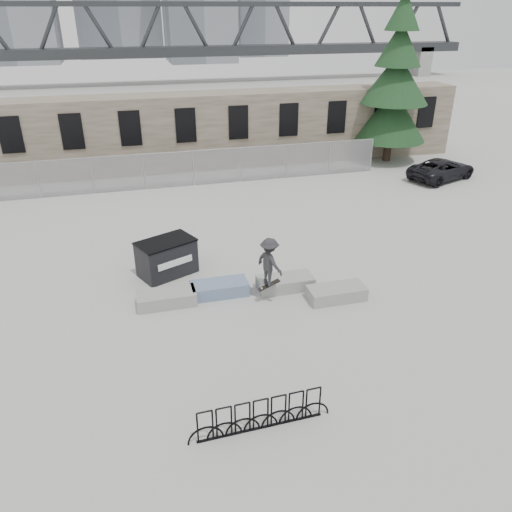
{
  "coord_description": "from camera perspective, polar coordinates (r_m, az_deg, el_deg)",
  "views": [
    {
      "loc": [
        -3.58,
        -14.89,
        9.17
      ],
      "look_at": [
        0.43,
        0.31,
        1.3
      ],
      "focal_mm": 35.0,
      "sensor_mm": 36.0,
      "label": 1
    }
  ],
  "objects": [
    {
      "name": "ground",
      "position": [
        17.84,
        -1.09,
        -4.33
      ],
      "size": [
        120.0,
        120.0,
        0.0
      ],
      "primitive_type": "plane",
      "color": "#ADADA8",
      "rests_on": "ground"
    },
    {
      "name": "stone_wall",
      "position": [
        32.08,
        -8.27,
        13.88
      ],
      "size": [
        36.0,
        2.58,
        4.5
      ],
      "color": "#665B4B",
      "rests_on": "ground"
    },
    {
      "name": "chainlink_fence",
      "position": [
        28.79,
        -7.14,
        9.98
      ],
      "size": [
        22.06,
        0.06,
        2.02
      ],
      "color": "gray",
      "rests_on": "ground"
    },
    {
      "name": "planter_far_left",
      "position": [
        17.39,
        -10.2,
        -4.72
      ],
      "size": [
        2.0,
        0.9,
        0.47
      ],
      "color": "#979794",
      "rests_on": "ground"
    },
    {
      "name": "planter_center_left",
      "position": [
        17.74,
        -4.21,
        -3.65
      ],
      "size": [
        2.0,
        0.9,
        0.47
      ],
      "color": "#2E518B",
      "rests_on": "ground"
    },
    {
      "name": "planter_center_right",
      "position": [
        18.06,
        3.36,
        -3.04
      ],
      "size": [
        2.0,
        0.9,
        0.47
      ],
      "color": "#979794",
      "rests_on": "ground"
    },
    {
      "name": "planter_offset",
      "position": [
        17.64,
        9.18,
        -4.15
      ],
      "size": [
        2.0,
        0.9,
        0.47
      ],
      "color": "#979794",
      "rests_on": "ground"
    },
    {
      "name": "dumpster",
      "position": [
        19.12,
        -10.18,
        -0.15
      ],
      "size": [
        2.44,
        2.03,
        1.38
      ],
      "rotation": [
        0.0,
        0.0,
        0.43
      ],
      "color": "black",
      "rests_on": "ground"
    },
    {
      "name": "bike_rack",
      "position": [
        12.51,
        0.54,
        -17.68
      ],
      "size": [
        3.59,
        0.17,
        0.9
      ],
      "rotation": [
        0.0,
        0.0,
        0.03
      ],
      "color": "black",
      "rests_on": "ground"
    },
    {
      "name": "spruce_tree",
      "position": [
        34.01,
        15.62,
        18.34
      ],
      "size": [
        4.5,
        4.5,
        11.5
      ],
      "color": "#38281E",
      "rests_on": "ground"
    },
    {
      "name": "truss_bridge",
      "position": [
        71.37,
        -4.08,
        22.48
      ],
      "size": [
        70.0,
        3.0,
        9.8
      ],
      "color": "#2D3033",
      "rests_on": "ground"
    },
    {
      "name": "suv",
      "position": [
        31.76,
        20.49,
        9.29
      ],
      "size": [
        4.84,
        3.41,
        1.23
      ],
      "primitive_type": "imported",
      "rotation": [
        0.0,
        0.0,
        1.92
      ],
      "color": "black",
      "rests_on": "ground"
    },
    {
      "name": "skateboarder",
      "position": [
        16.67,
        1.54,
        -0.71
      ],
      "size": [
        1.07,
        1.28,
        1.88
      ],
      "rotation": [
        0.0,
        0.0,
        2.04
      ],
      "color": "#29292C",
      "rests_on": "ground"
    }
  ]
}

